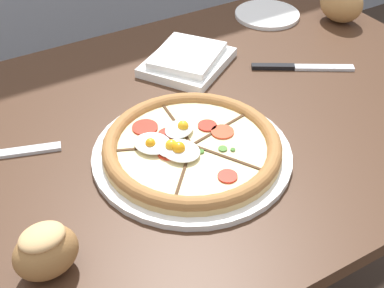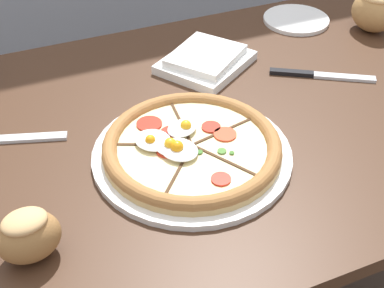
{
  "view_description": "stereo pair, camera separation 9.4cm",
  "coord_description": "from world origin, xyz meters",
  "px_view_note": "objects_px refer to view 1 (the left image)",
  "views": [
    {
      "loc": [
        -0.29,
        -0.72,
        1.37
      ],
      "look_at": [
        0.08,
        -0.1,
        0.78
      ],
      "focal_mm": 50.0,
      "sensor_mm": 36.0,
      "label": 1
    },
    {
      "loc": [
        -0.2,
        -0.77,
        1.37
      ],
      "look_at": [
        0.08,
        -0.1,
        0.78
      ],
      "focal_mm": 50.0,
      "sensor_mm": 36.0,
      "label": 2
    }
  ],
  "objects_px": {
    "pizza": "(191,148)",
    "napkin_folded": "(187,60)",
    "dining_table": "(131,180)",
    "bread_piece_far": "(342,1)",
    "side_saucer": "(267,15)",
    "knife_main": "(301,67)",
    "bread_piece_mid": "(45,251)"
  },
  "relations": [
    {
      "from": "pizza",
      "to": "napkin_folded",
      "type": "height_order",
      "value": "pizza"
    },
    {
      "from": "dining_table",
      "to": "bread_piece_far",
      "type": "xyz_separation_m",
      "value": [
        0.68,
        0.18,
        0.15
      ]
    },
    {
      "from": "napkin_folded",
      "to": "side_saucer",
      "type": "relative_size",
      "value": 1.46
    },
    {
      "from": "bread_piece_far",
      "to": "side_saucer",
      "type": "bearing_deg",
      "value": 141.23
    },
    {
      "from": "napkin_folded",
      "to": "bread_piece_far",
      "type": "height_order",
      "value": "bread_piece_far"
    },
    {
      "from": "bread_piece_far",
      "to": "side_saucer",
      "type": "xyz_separation_m",
      "value": [
        -0.14,
        0.11,
        -0.05
      ]
    },
    {
      "from": "dining_table",
      "to": "knife_main",
      "type": "xyz_separation_m",
      "value": [
        0.45,
        0.04,
        0.1
      ]
    },
    {
      "from": "pizza",
      "to": "side_saucer",
      "type": "height_order",
      "value": "pizza"
    },
    {
      "from": "bread_piece_far",
      "to": "knife_main",
      "type": "height_order",
      "value": "bread_piece_far"
    },
    {
      "from": "bread_piece_far",
      "to": "side_saucer",
      "type": "relative_size",
      "value": 0.79
    },
    {
      "from": "napkin_folded",
      "to": "knife_main",
      "type": "bearing_deg",
      "value": -33.03
    },
    {
      "from": "dining_table",
      "to": "knife_main",
      "type": "bearing_deg",
      "value": 5.5
    },
    {
      "from": "dining_table",
      "to": "bread_piece_mid",
      "type": "height_order",
      "value": "bread_piece_mid"
    },
    {
      "from": "napkin_folded",
      "to": "bread_piece_mid",
      "type": "xyz_separation_m",
      "value": [
        -0.45,
        -0.39,
        0.03
      ]
    },
    {
      "from": "bread_piece_mid",
      "to": "side_saucer",
      "type": "height_order",
      "value": "bread_piece_mid"
    },
    {
      "from": "dining_table",
      "to": "pizza",
      "type": "height_order",
      "value": "pizza"
    },
    {
      "from": "pizza",
      "to": "bread_piece_mid",
      "type": "height_order",
      "value": "bread_piece_mid"
    },
    {
      "from": "dining_table",
      "to": "bread_piece_far",
      "type": "relative_size",
      "value": 11.68
    },
    {
      "from": "napkin_folded",
      "to": "bread_piece_far",
      "type": "xyz_separation_m",
      "value": [
        0.45,
        -0.0,
        0.04
      ]
    },
    {
      "from": "side_saucer",
      "to": "dining_table",
      "type": "bearing_deg",
      "value": -151.33
    },
    {
      "from": "knife_main",
      "to": "side_saucer",
      "type": "distance_m",
      "value": 0.27
    },
    {
      "from": "bread_piece_mid",
      "to": "pizza",
      "type": "bearing_deg",
      "value": 20.83
    },
    {
      "from": "napkin_folded",
      "to": "bread_piece_mid",
      "type": "relative_size",
      "value": 2.48
    },
    {
      "from": "bread_piece_far",
      "to": "knife_main",
      "type": "bearing_deg",
      "value": -149.8
    },
    {
      "from": "pizza",
      "to": "napkin_folded",
      "type": "xyz_separation_m",
      "value": [
        0.15,
        0.28,
        -0.0
      ]
    },
    {
      "from": "bread_piece_mid",
      "to": "knife_main",
      "type": "xyz_separation_m",
      "value": [
        0.67,
        0.25,
        -0.04
      ]
    },
    {
      "from": "side_saucer",
      "to": "bread_piece_mid",
      "type": "bearing_deg",
      "value": -146.39
    },
    {
      "from": "dining_table",
      "to": "bread_piece_far",
      "type": "height_order",
      "value": "bread_piece_far"
    },
    {
      "from": "dining_table",
      "to": "napkin_folded",
      "type": "relative_size",
      "value": 6.3
    },
    {
      "from": "bread_piece_mid",
      "to": "side_saucer",
      "type": "distance_m",
      "value": 0.91
    },
    {
      "from": "dining_table",
      "to": "napkin_folded",
      "type": "height_order",
      "value": "napkin_folded"
    },
    {
      "from": "bread_piece_mid",
      "to": "bread_piece_far",
      "type": "height_order",
      "value": "bread_piece_far"
    }
  ]
}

